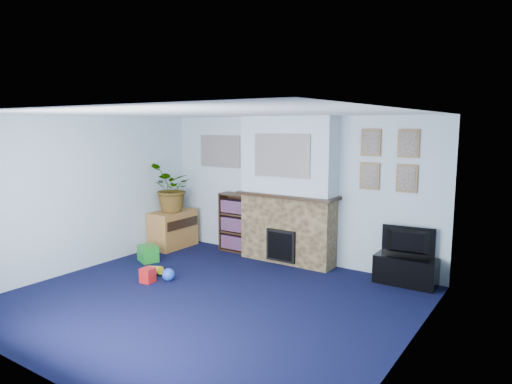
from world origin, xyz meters
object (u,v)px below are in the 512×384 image
Objects in this scene: tv_stand at (406,269)px; television at (407,242)px; bookshelf at (236,224)px; sideboard at (173,229)px.

television reaches higher than tv_stand.
bookshelf reaches higher than sideboard.
sideboard is at bearing -175.03° from tv_stand.
television is 0.84× the size of sideboard.
television is at bearing 90.00° from tv_stand.
television is at bearing 5.24° from sideboard.
bookshelf reaches higher than tv_stand.
sideboard reaches higher than tv_stand.
television is 3.06m from bookshelf.
tv_stand is 0.98× the size of sideboard.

